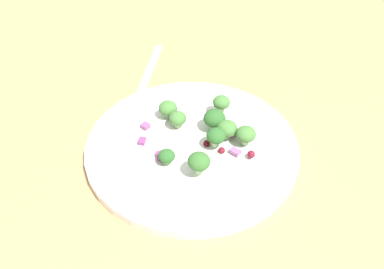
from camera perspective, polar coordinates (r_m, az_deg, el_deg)
ground_plane at (r=56.21cm, az=0.16°, el=-0.58°), size 180.00×180.00×2.00cm
plate at (r=52.59cm, az=0.00°, el=-1.48°), size 27.60×27.60×1.70cm
dressing_pool at (r=52.29cm, az=0.00°, el=-1.14°), size 16.01×16.01×0.20cm
broccoli_floret_0 at (r=46.75cm, az=1.00°, el=-3.89°), size 2.67×2.67×2.71cm
broccoli_floret_1 at (r=50.22cm, az=3.42°, el=-0.24°), size 2.45×2.45×2.48cm
broccoli_floret_2 at (r=55.00cm, az=-3.60°, el=3.50°), size 2.58×2.58×2.61cm
broccoli_floret_3 at (r=55.42cm, az=4.19°, el=4.51°), size 2.40×2.40×2.43cm
broccoli_floret_4 at (r=48.77cm, az=-3.60°, el=-3.09°), size 2.06×2.06×2.09cm
broccoli_floret_5 at (r=53.51cm, az=-2.05°, el=2.26°), size 2.34×2.34×2.37cm
broccoli_floret_6 at (r=51.30cm, az=7.67°, el=0.08°), size 2.55×2.55×2.59cm
broccoli_floret_7 at (r=52.94cm, az=3.20°, el=2.24°), size 2.93×2.93×2.97cm
broccoli_floret_8 at (r=51.89cm, az=4.89°, el=0.64°), size 2.71×2.71×2.74cm
cranberry_0 at (r=50.79cm, az=4.22°, el=-2.27°), size 0.85×0.85×0.85cm
cranberry_1 at (r=51.62cm, az=2.09°, el=-1.27°), size 0.90×0.90×0.90cm
cranberry_2 at (r=50.20cm, az=8.37°, el=-2.80°), size 0.98×0.98×0.98cm
onion_bit_0 at (r=52.35cm, az=-7.08°, el=-0.93°), size 1.35×1.19×0.51cm
onion_bit_1 at (r=52.98cm, az=5.81°, el=0.20°), size 1.45×1.39×0.47cm
onion_bit_2 at (r=50.03cm, az=-4.60°, el=-2.99°), size 1.53×1.50×0.51cm
onion_bit_3 at (r=50.57cm, az=6.13°, el=-2.40°), size 1.14×1.50×0.45cm
onion_bit_4 at (r=54.37cm, az=-6.62°, el=1.23°), size 1.16×1.19×0.54cm
onion_bit_5 at (r=55.54cm, az=-2.80°, el=2.64°), size 1.08×1.24×0.46cm
fork at (r=66.08cm, az=-6.52°, el=7.94°), size 18.06×8.19×0.50cm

